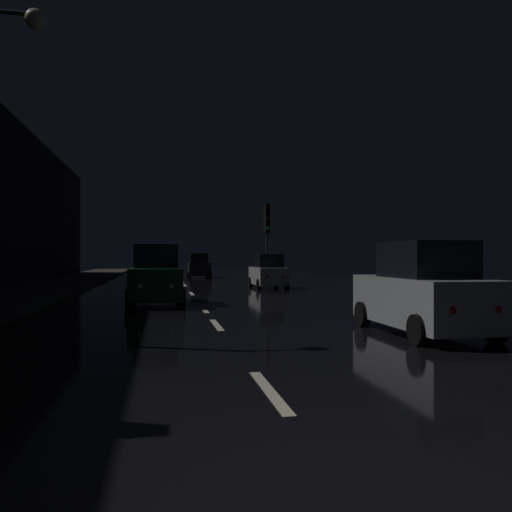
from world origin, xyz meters
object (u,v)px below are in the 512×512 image
(car_approaching_headlights, at_px, (156,277))
(car_distant_taillights, at_px, (199,266))
(traffic_light_far_right, at_px, (267,225))
(car_parked_right_far, at_px, (268,273))
(car_parked_right_near, at_px, (423,292))

(car_approaching_headlights, xyz_separation_m, car_distant_taillights, (3.26, 23.71, -0.08))
(traffic_light_far_right, xyz_separation_m, car_distant_taillights, (-3.67, 10.68, -2.87))
(car_parked_right_far, xyz_separation_m, car_distant_taillights, (-2.86, 14.90, 0.07))
(traffic_light_far_right, xyz_separation_m, car_parked_right_near, (-0.80, -21.70, -2.84))
(traffic_light_far_right, relative_size, car_distant_taillights, 1.28)
(car_parked_right_far, distance_m, car_parked_right_near, 17.48)
(car_distant_taillights, bearing_deg, car_parked_right_far, -169.12)
(car_approaching_headlights, bearing_deg, car_parked_right_far, 145.21)
(car_parked_right_near, bearing_deg, car_distant_taillights, 5.05)
(traffic_light_far_right, relative_size, car_parked_right_far, 1.37)
(traffic_light_far_right, bearing_deg, car_approaching_headlights, -41.21)
(car_distant_taillights, relative_size, car_parked_right_near, 0.97)
(car_distant_taillights, bearing_deg, traffic_light_far_right, -161.05)
(car_parked_right_far, bearing_deg, car_approaching_headlights, 145.21)
(car_parked_right_far, relative_size, car_distant_taillights, 0.93)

